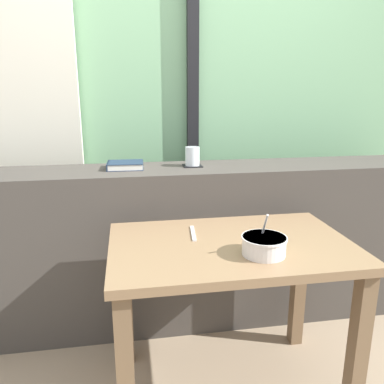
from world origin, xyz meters
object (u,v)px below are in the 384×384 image
Objects in this scene: coaster_square at (192,166)px; soup_bowl at (264,246)px; closed_book at (125,165)px; fork_utensil at (193,233)px; juice_glass at (192,157)px; breakfast_table at (230,271)px.

coaster_square reaches higher than soup_bowl.
closed_book is (-0.36, -0.00, 0.01)m from coaster_square.
soup_bowl is at bearing -79.38° from coaster_square.
closed_book is 1.12× the size of fork_utensil.
coaster_square is at bearing 86.54° from fork_utensil.
juice_glass is 0.59× the size of soup_bowl.
fork_utensil is at bearing -99.29° from juice_glass.
closed_book is at bearing 123.63° from soup_bowl.
breakfast_table is at bearing -85.09° from coaster_square.
coaster_square is 0.54m from fork_utensil.
closed_book reaches higher than coaster_square.
soup_bowl reaches higher than fork_utensil.
soup_bowl is at bearing -42.57° from fork_utensil.
coaster_square is at bearing 100.62° from soup_bowl.
breakfast_table is 0.70m from coaster_square.
coaster_square is 0.78m from soup_bowl.
juice_glass is (0.00, 0.00, 0.05)m from coaster_square.
closed_book is at bearing 123.66° from breakfast_table.
coaster_square is at bearing 94.91° from breakfast_table.
breakfast_table is 9.72× the size of coaster_square.
breakfast_table is at bearing -85.09° from juice_glass.
coaster_square is at bearing 0.24° from closed_book.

